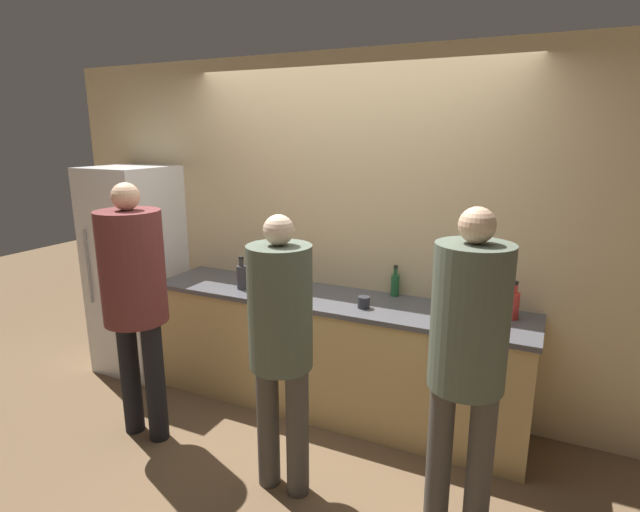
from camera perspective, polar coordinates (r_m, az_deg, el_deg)
ground_plane at (r=3.71m, az=-0.98°, el=-19.30°), size 14.00×14.00×0.00m
wall_back at (r=3.77m, az=3.33°, el=2.66°), size 5.20×0.06×2.60m
counter at (r=3.77m, az=1.39°, el=-11.03°), size 2.81×0.63×0.88m
refrigerator at (r=4.60m, az=-20.14°, el=-1.46°), size 0.61×0.69×1.76m
person_left at (r=3.43m, az=-20.50°, el=-3.25°), size 0.41×0.41×1.74m
person_center at (r=2.76m, az=-4.52°, el=-8.83°), size 0.35×0.35×1.63m
person_right at (r=2.55m, az=16.54°, el=-9.81°), size 0.37×0.37×1.71m
fruit_bowl at (r=3.60m, az=-3.76°, el=-3.88°), size 0.27×0.27×0.14m
utensil_crock at (r=3.92m, az=-6.61°, el=-2.14°), size 0.10×0.10×0.27m
bottle_dark at (r=3.81m, az=-8.94°, el=-2.28°), size 0.08×0.08×0.25m
bottle_red at (r=3.39m, az=21.24°, el=-5.16°), size 0.07×0.07×0.25m
bottle_green at (r=3.64m, az=8.58°, el=-3.18°), size 0.06×0.06×0.23m
cup_black at (r=3.39m, az=5.02°, el=-5.29°), size 0.08×0.08×0.08m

